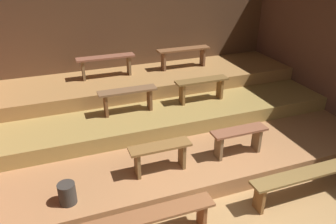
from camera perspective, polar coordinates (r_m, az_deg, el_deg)
ground at (r=5.92m, az=2.49°, el=-7.34°), size 7.17×6.10×0.08m
wall_back at (r=7.68m, az=-5.15°, el=12.33°), size 7.17×0.06×2.77m
platform_lower at (r=6.37m, az=0.16°, el=-2.81°), size 6.37×3.93×0.27m
platform_middle at (r=6.81m, az=-1.82°, el=1.78°), size 6.37×2.58×0.27m
platform_upper at (r=7.19m, az=-3.27°, el=5.48°), size 6.37×1.47×0.27m
bench_floor_right at (r=5.37m, az=26.02°, el=-9.13°), size 2.54×0.25×0.44m
bench_lower_left at (r=4.82m, az=-1.37°, el=-7.10°), size 0.91×0.25×0.44m
bench_lower_right at (r=5.32m, az=12.14°, el=-4.23°), size 0.91×0.25×0.44m
bench_middle_left at (r=5.99m, az=-6.98°, el=2.79°), size 1.06×0.25×0.44m
bench_middle_right at (r=6.45m, az=5.84°, el=4.63°), size 1.06×0.25×0.44m
bench_upper_left at (r=7.02m, az=-10.69°, el=8.55°), size 1.20×0.25×0.44m
bench_upper_right at (r=7.48m, az=2.70°, el=10.11°), size 1.20×0.25×0.44m
pail_lower at (r=4.56m, az=-17.05°, el=-13.33°), size 0.23×0.23×0.30m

